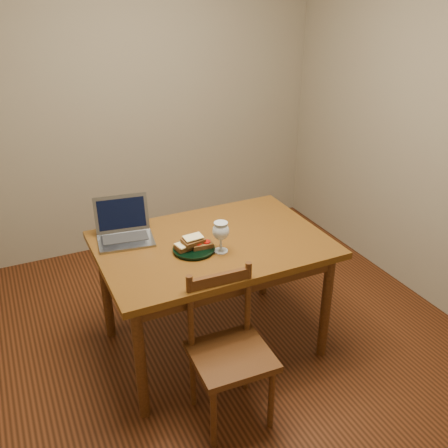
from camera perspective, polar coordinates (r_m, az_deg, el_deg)
name	(u,v)px	position (r m, az deg, el deg)	size (l,w,h in m)	color
floor	(215,347)	(3.28, -1.06, -13.87)	(3.20, 3.20, 0.02)	black
back_wall	(128,92)	(4.11, -10.86, 14.60)	(3.20, 0.02, 2.60)	gray
right_wall	(440,116)	(3.57, 23.46, 11.21)	(0.02, 3.20, 2.60)	gray
table	(212,255)	(2.92, -1.33, -3.51)	(1.30, 0.90, 0.74)	#4B280C
chair	(229,345)	(2.57, 0.63, -13.68)	(0.41, 0.39, 0.42)	#361D0B
plate	(194,249)	(2.78, -3.46, -2.92)	(0.24, 0.24, 0.02)	black
sandwich_cheese	(186,245)	(2.76, -4.32, -2.46)	(0.12, 0.07, 0.04)	#381E0C
sandwich_tomato	(202,244)	(2.77, -2.53, -2.33)	(0.11, 0.07, 0.04)	#381E0C
sandwich_top	(193,240)	(2.75, -3.54, -1.85)	(0.12, 0.07, 0.04)	#381E0C
milk_glass	(221,237)	(2.73, -0.36, -1.49)	(0.09, 0.09, 0.18)	white
laptop	(124,228)	(2.96, -11.37, -0.41)	(0.35, 0.33, 0.23)	slate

